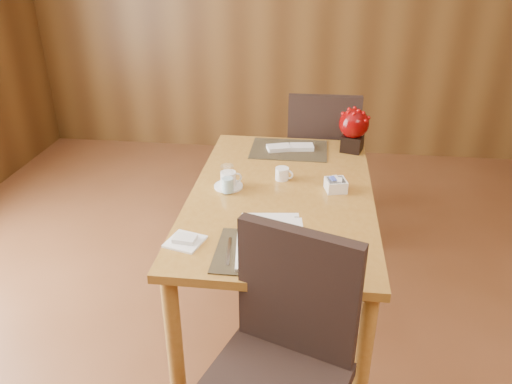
# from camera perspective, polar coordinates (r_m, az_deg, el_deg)

# --- Properties ---
(dining_table) EXTENTS (0.90, 1.50, 0.75)m
(dining_table) POSITION_cam_1_polar(r_m,az_deg,el_deg) (2.53, 2.90, -1.92)
(dining_table) COLOR #A6742E
(dining_table) RESTS_ON ground
(placemat_near) EXTENTS (0.45, 0.33, 0.01)m
(placemat_near) POSITION_cam_1_polar(r_m,az_deg,el_deg) (2.01, 1.73, -7.00)
(placemat_near) COLOR black
(placemat_near) RESTS_ON dining_table
(placemat_far) EXTENTS (0.45, 0.33, 0.01)m
(placemat_far) POSITION_cam_1_polar(r_m,az_deg,el_deg) (2.99, 3.78, 4.86)
(placemat_far) COLOR black
(placemat_far) RESTS_ON dining_table
(soup_setting) EXTENTS (0.31, 0.31, 0.11)m
(soup_setting) POSITION_cam_1_polar(r_m,az_deg,el_deg) (1.99, 1.68, -5.63)
(soup_setting) COLOR white
(soup_setting) RESTS_ON dining_table
(coffee_cup) EXTENTS (0.15, 0.15, 0.08)m
(coffee_cup) POSITION_cam_1_polar(r_m,az_deg,el_deg) (2.52, -3.17, 1.30)
(coffee_cup) COLOR white
(coffee_cup) RESTS_ON dining_table
(water_glass) EXTENTS (0.07, 0.07, 0.15)m
(water_glass) POSITION_cam_1_polar(r_m,az_deg,el_deg) (2.45, -3.29, 1.47)
(water_glass) COLOR white
(water_glass) RESTS_ON dining_table
(creamer_jug) EXTENTS (0.11, 0.11, 0.07)m
(creamer_jug) POSITION_cam_1_polar(r_m,az_deg,el_deg) (2.60, 2.99, 2.10)
(creamer_jug) COLOR white
(creamer_jug) RESTS_ON dining_table
(sugar_caddy) EXTENTS (0.12, 0.12, 0.06)m
(sugar_caddy) POSITION_cam_1_polar(r_m,az_deg,el_deg) (2.52, 9.10, 0.78)
(sugar_caddy) COLOR white
(sugar_caddy) RESTS_ON dining_table
(berry_decor) EXTENTS (0.17, 0.17, 0.26)m
(berry_decor) POSITION_cam_1_polar(r_m,az_deg,el_deg) (2.97, 11.09, 7.25)
(berry_decor) COLOR black
(berry_decor) RESTS_ON dining_table
(napkins_far) EXTENTS (0.29, 0.16, 0.02)m
(napkins_far) POSITION_cam_1_polar(r_m,az_deg,el_deg) (2.98, 4.14, 5.12)
(napkins_far) COLOR silver
(napkins_far) RESTS_ON dining_table
(bread_plate) EXTENTS (0.17, 0.17, 0.01)m
(bread_plate) POSITION_cam_1_polar(r_m,az_deg,el_deg) (2.10, -8.12, -5.62)
(bread_plate) COLOR white
(bread_plate) RESTS_ON dining_table
(near_chair) EXTENTS (0.60, 0.60, 1.01)m
(near_chair) POSITION_cam_1_polar(r_m,az_deg,el_deg) (1.85, 2.99, -18.00)
(near_chair) COLOR black
(near_chair) RESTS_ON ground
(far_chair) EXTENTS (0.48, 0.49, 1.02)m
(far_chair) POSITION_cam_1_polar(r_m,az_deg,el_deg) (3.40, 7.47, 4.25)
(far_chair) COLOR black
(far_chair) RESTS_ON ground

